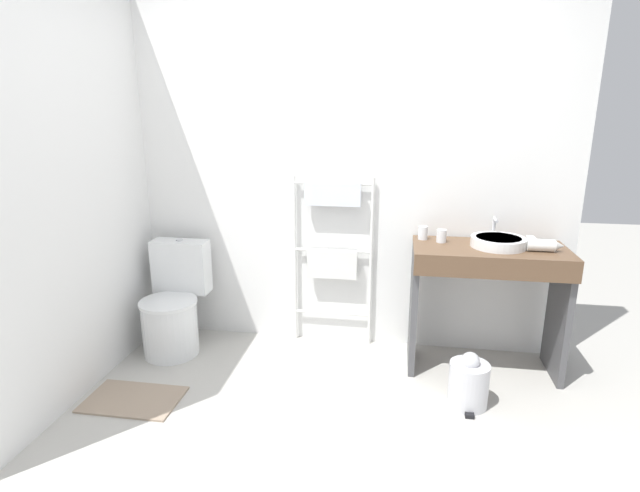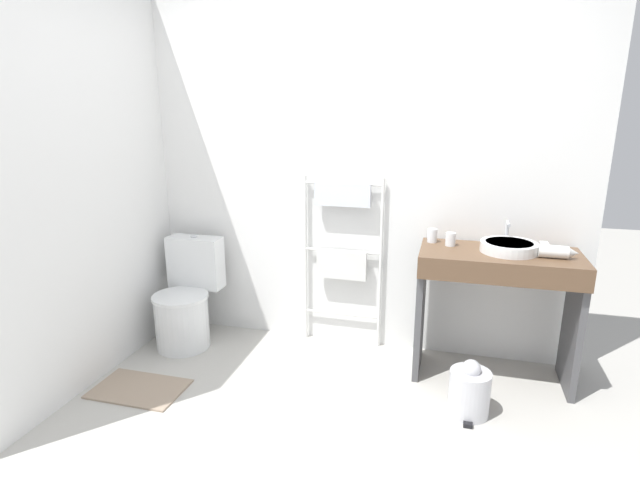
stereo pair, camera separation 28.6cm
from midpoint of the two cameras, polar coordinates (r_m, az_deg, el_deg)
ground_plane at (r=2.66m, az=-5.07°, el=-24.35°), size 12.00×12.00×0.00m
wall_back at (r=3.55m, az=0.42°, el=8.39°), size 3.17×0.12×2.52m
wall_side at (r=3.42m, az=-28.18°, el=6.30°), size 0.12×2.15×2.52m
toilet at (r=3.79m, az=-18.51°, el=-6.82°), size 0.41×0.53×0.78m
towel_radiator at (r=3.54m, az=-0.89°, el=0.60°), size 0.58×0.06×1.24m
vanity_counter at (r=3.36m, az=16.26°, el=-4.67°), size 0.96×0.48×0.85m
sink_basin at (r=3.30m, az=17.41°, el=0.43°), size 0.34×0.34×0.06m
faucet at (r=3.47m, az=17.09°, el=2.23°), size 0.02×0.10×0.15m
cup_near_wall at (r=3.38m, az=9.33°, el=1.47°), size 0.06×0.06×0.09m
cup_near_edge at (r=3.33m, az=11.35°, el=1.10°), size 0.06×0.06×0.08m
hair_dryer at (r=3.31m, az=21.83°, el=0.11°), size 0.22×0.18×0.08m
trash_bin at (r=3.11m, az=14.04°, el=-15.00°), size 0.23×0.27×0.34m
bath_mat at (r=3.38m, az=-22.96°, el=-15.90°), size 0.56×0.36×0.01m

